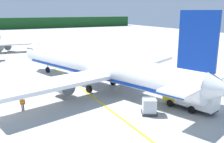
% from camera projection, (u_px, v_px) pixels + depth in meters
% --- Properties ---
extents(airliner_foreground, '(33.88, 40.45, 11.90)m').
position_uv_depth(airliner_foreground, '(97.00, 67.00, 38.90)').
color(airliner_foreground, white).
rests_on(airliner_foreground, ground).
extents(service_truck_baggage, '(3.96, 6.94, 2.67)m').
position_uv_depth(service_truck_baggage, '(191.00, 97.00, 30.72)').
color(service_truck_baggage, yellow).
rests_on(service_truck_baggage, ground).
extents(cargo_container_near, '(2.36, 2.36, 2.00)m').
position_uv_depth(cargo_container_near, '(149.00, 106.00, 29.34)').
color(cargo_container_near, '#333338').
rests_on(cargo_container_near, ground).
extents(crew_loader_left, '(0.62, 0.32, 1.63)m').
position_uv_depth(crew_loader_left, '(23.00, 103.00, 30.20)').
color(crew_loader_left, '#191E33').
rests_on(crew_loader_left, ground).
extents(crew_loader_right, '(0.62, 0.31, 1.69)m').
position_uv_depth(crew_loader_right, '(53.00, 82.00, 38.99)').
color(crew_loader_right, '#191E33').
rests_on(crew_loader_right, ground).
extents(apron_guide_line, '(0.30, 60.00, 0.01)m').
position_uv_depth(apron_guide_line, '(95.00, 98.00, 34.75)').
color(apron_guide_line, yellow).
rests_on(apron_guide_line, ground).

